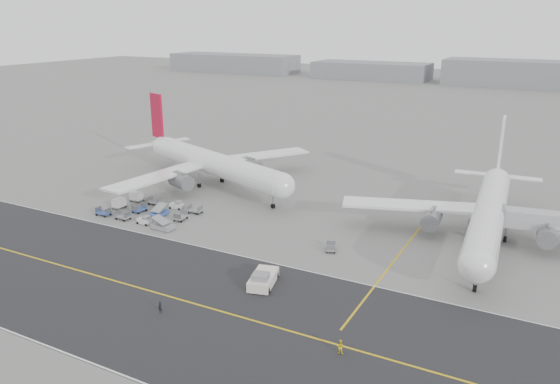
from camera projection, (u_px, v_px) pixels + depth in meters
The scene contains 11 objects.
ground at pixel (207, 242), 91.64m from camera, with size 700.00×700.00×0.00m, color gray.
taxiway at pixel (161, 294), 74.26m from camera, with size 220.00×59.00×0.03m.
horizon_buildings at pixel (529, 87), 297.25m from camera, with size 520.00×28.00×28.00m, color gray, non-canonical shape.
airliner_a at pixel (211, 162), 121.21m from camera, with size 50.64×49.74×18.29m.
airliner_b at pixel (489, 212), 91.06m from camera, with size 50.03×50.72×17.49m.
pushback_tug at pixel (263, 279), 76.46m from camera, with size 4.45×8.43×2.38m.
jet_bridge at pixel (554, 224), 86.73m from camera, with size 17.78×5.77×6.63m.
gse_cluster at pixel (150, 214), 104.68m from camera, with size 22.88×17.29×2.07m, color gray, non-canonical shape.
stray_dolly at pixel (331, 251), 88.02m from camera, with size 1.44×2.34×1.44m, color silver, non-canonical shape.
ground_crew_a at pixel (160, 307), 69.42m from camera, with size 0.57×0.37×1.56m, color black.
ground_crew_b at pixel (340, 347), 60.91m from camera, with size 0.83×0.65×1.72m, color yellow.
Camera 1 is at (50.41, -69.20, 35.88)m, focal length 35.00 mm.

